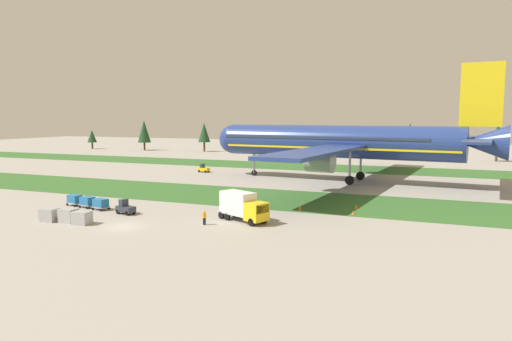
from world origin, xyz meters
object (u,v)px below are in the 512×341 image
pushback_tractor (203,169)px  taxiway_marker_1 (246,200)px  ground_crew_marshaller (204,217)px  taxiway_marker_0 (353,212)px  catering_truck (243,206)px  taxiway_marker_3 (356,207)px  cargo_dolly_lead (101,203)px  taxiway_marker_2 (300,208)px  cargo_dolly_second (87,201)px  uld_container_0 (50,215)px  uld_container_2 (68,215)px  baggage_tug (125,208)px  airliner (344,142)px  uld_container_1 (82,218)px  cargo_dolly_third (75,199)px

pushback_tractor → taxiway_marker_1: bearing=43.3°
ground_crew_marshaller → taxiway_marker_0: (15.43, 12.69, -0.70)m
taxiway_marker_1 → pushback_tractor: bearing=127.4°
catering_truck → taxiway_marker_3: bearing=162.7°
cargo_dolly_lead → pushback_tractor: size_ratio=0.90×
ground_crew_marshaller → cargo_dolly_lead: bearing=179.6°
taxiway_marker_2 → taxiway_marker_3: size_ratio=1.16×
pushback_tractor → ground_crew_marshaller: bearing=34.2°
cargo_dolly_second → ground_crew_marshaller: ground_crew_marshaller is taller
cargo_dolly_lead → uld_container_0: (-1.05, -8.01, -0.12)m
uld_container_2 → taxiway_marker_3: 37.90m
taxiway_marker_0 → catering_truck: bearing=-142.3°
baggage_tug → pushback_tractor: size_ratio=1.03×
uld_container_2 → taxiway_marker_0: bearing=29.2°
uld_container_2 → airliner: bearing=63.6°
ground_crew_marshaller → taxiway_marker_0: ground_crew_marshaller is taller
cargo_dolly_second → uld_container_1: (6.64, -8.37, -0.14)m
airliner → uld_container_1: size_ratio=35.47×
baggage_tug → cargo_dolly_third: bearing=-90.0°
baggage_tug → uld_container_1: size_ratio=1.40×
cargo_dolly_third → ground_crew_marshaller: (23.27, -3.78, 0.03)m
uld_container_2 → baggage_tug: bearing=62.2°
uld_container_0 → cargo_dolly_third: bearing=116.8°
uld_container_0 → uld_container_2: size_ratio=1.00×
ground_crew_marshaller → uld_container_0: ground_crew_marshaller is taller
catering_truck → ground_crew_marshaller: size_ratio=4.19×
baggage_tug → uld_container_2: (-3.44, -6.52, 0.02)m
cargo_dolly_second → cargo_dolly_third: 2.90m
uld_container_0 → uld_container_2: 2.57m
cargo_dolly_third → taxiway_marker_0: 39.72m
cargo_dolly_second → taxiway_marker_1: (19.20, 12.21, -0.61)m
taxiway_marker_0 → taxiway_marker_3: size_ratio=0.88×
cargo_dolly_third → pushback_tractor: 43.33m
catering_truck → uld_container_2: bearing=-42.3°
baggage_tug → taxiway_marker_0: 30.22m
cargo_dolly_second → uld_container_0: 8.78m
baggage_tug → taxiway_marker_2: size_ratio=4.29×
ground_crew_marshaller → taxiway_marker_1: size_ratio=2.84×
cargo_dolly_lead → uld_container_0: size_ratio=1.23×
cargo_dolly_second → taxiway_marker_2: size_ratio=3.75×
taxiway_marker_2 → airliner: bearing=90.3°
cargo_dolly_second → uld_container_1: uld_container_1 is taller
airliner → uld_container_1: airliner is taller
baggage_tug → catering_truck: (16.17, 1.88, 1.14)m
taxiway_marker_0 → taxiway_marker_1: size_ratio=0.81×
taxiway_marker_0 → uld_container_1: bearing=-148.6°
uld_container_1 → taxiway_marker_0: size_ratio=4.03×
uld_container_0 → taxiway_marker_1: 27.13m
baggage_tug → taxiway_marker_3: bearing=129.8°
baggage_tug → catering_truck: bearing=108.3°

